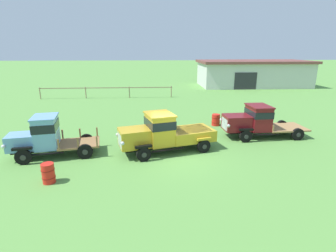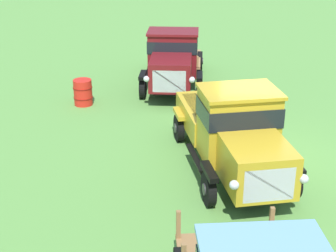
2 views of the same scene
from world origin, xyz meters
The scene contains 4 objects.
ground_plane centered at (0.00, 0.00, 0.00)m, with size 240.00×240.00×0.00m, color #5B9342.
vintage_truck_second_in_line centered at (-0.59, 0.87, 1.11)m, with size 5.75×3.30×2.25m.
vintage_truck_midrow_center centered at (5.47, 3.02, 1.10)m, with size 5.63×2.41×2.13m.
oil_drum_near_fence centered at (3.59, 5.85, 0.44)m, with size 0.65×0.65×0.87m.
Camera 2 is at (-12.27, 1.16, 6.13)m, focal length 55.00 mm.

